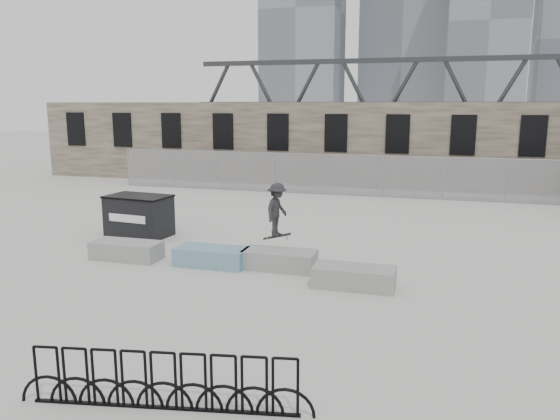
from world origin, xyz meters
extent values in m
plane|color=#B4B4AF|center=(0.00, 0.00, 0.00)|extent=(120.00, 120.00, 0.00)
cube|color=brown|center=(0.00, 16.25, 2.25)|extent=(36.00, 2.50, 4.50)
cube|color=black|center=(-16.00, 14.98, 2.90)|extent=(1.20, 0.12, 2.00)
cube|color=black|center=(-12.80, 14.98, 2.90)|extent=(1.20, 0.12, 2.00)
cube|color=black|center=(-9.60, 14.98, 2.90)|extent=(1.20, 0.12, 2.00)
cube|color=black|center=(-6.40, 14.98, 2.90)|extent=(1.20, 0.12, 2.00)
cube|color=black|center=(-3.20, 14.98, 2.90)|extent=(1.20, 0.12, 2.00)
cube|color=black|center=(0.00, 14.98, 2.90)|extent=(1.20, 0.12, 2.00)
cube|color=black|center=(3.20, 14.98, 2.90)|extent=(1.20, 0.12, 2.00)
cube|color=black|center=(6.40, 14.98, 2.90)|extent=(1.20, 0.12, 2.00)
cube|color=black|center=(9.60, 14.98, 2.90)|extent=(1.20, 0.12, 2.00)
cylinder|color=gray|center=(-11.00, 12.50, 1.00)|extent=(0.06, 0.06, 2.00)
cylinder|color=gray|center=(-8.25, 12.50, 1.00)|extent=(0.06, 0.06, 2.00)
cylinder|color=gray|center=(-5.50, 12.50, 1.00)|extent=(0.06, 0.06, 2.00)
cylinder|color=gray|center=(-2.75, 12.50, 1.00)|extent=(0.06, 0.06, 2.00)
cylinder|color=gray|center=(0.00, 12.50, 1.00)|extent=(0.06, 0.06, 2.00)
cylinder|color=gray|center=(2.75, 12.50, 1.00)|extent=(0.06, 0.06, 2.00)
cylinder|color=gray|center=(5.50, 12.50, 1.00)|extent=(0.06, 0.06, 2.00)
cylinder|color=gray|center=(8.25, 12.50, 1.00)|extent=(0.06, 0.06, 2.00)
cube|color=#99999E|center=(0.00, 12.50, 1.00)|extent=(22.00, 0.02, 2.00)
cylinder|color=gray|center=(0.00, 12.50, 2.00)|extent=(22.00, 0.04, 0.04)
cube|color=gray|center=(-3.36, -0.27, 0.26)|extent=(2.00, 0.90, 0.51)
cube|color=#2D471E|center=(-3.36, -0.27, 0.45)|extent=(1.76, 0.66, 0.10)
cube|color=teal|center=(-0.73, -0.19, 0.26)|extent=(2.00, 0.90, 0.51)
cube|color=#2D471E|center=(-0.73, -0.19, 0.45)|extent=(1.76, 0.66, 0.10)
cube|color=gray|center=(1.18, 0.02, 0.26)|extent=(2.00, 0.90, 0.51)
cube|color=#2D471E|center=(1.18, 0.02, 0.45)|extent=(1.76, 0.66, 0.10)
cube|color=gray|center=(3.37, -0.92, 0.26)|extent=(2.00, 0.90, 0.51)
cube|color=#2D471E|center=(3.37, -0.92, 0.45)|extent=(1.76, 0.66, 0.10)
cube|color=black|center=(-4.47, 2.36, 0.67)|extent=(2.20, 1.47, 1.35)
cube|color=black|center=(-4.47, 2.36, 1.37)|extent=(2.25, 1.53, 0.06)
cube|color=white|center=(-4.54, 1.72, 0.72)|extent=(1.44, 0.18, 0.26)
cube|color=black|center=(1.47, -7.16, 0.02)|extent=(4.00, 0.77, 0.04)
torus|color=black|center=(-0.30, -7.47, 0.45)|extent=(0.89, 0.20, 0.89)
torus|color=black|center=(0.14, -7.39, 0.45)|extent=(0.89, 0.20, 0.89)
torus|color=black|center=(0.58, -7.31, 0.45)|extent=(0.89, 0.20, 0.89)
torus|color=black|center=(1.03, -7.23, 0.45)|extent=(0.89, 0.20, 0.89)
torus|color=black|center=(1.47, -7.16, 0.45)|extent=(0.89, 0.20, 0.89)
torus|color=black|center=(1.91, -7.08, 0.45)|extent=(0.89, 0.20, 0.89)
torus|color=black|center=(2.36, -7.00, 0.45)|extent=(0.89, 0.20, 0.89)
torus|color=black|center=(2.80, -6.92, 0.45)|extent=(0.89, 0.20, 0.89)
torus|color=black|center=(3.24, -6.84, 0.45)|extent=(0.89, 0.20, 0.89)
cube|color=slate|center=(-20.00, 90.00, 21.00)|extent=(14.00, 12.00, 42.00)
cube|color=slate|center=(-2.00, 100.00, 24.00)|extent=(16.00, 14.00, 48.00)
cube|color=slate|center=(12.00, 85.00, 17.00)|extent=(12.00, 12.00, 34.00)
cube|color=#2D3033|center=(10.00, 55.00, 4.00)|extent=(70.00, 3.00, 1.20)
cube|color=#2D3033|center=(10.00, 55.00, 9.50)|extent=(70.00, 0.60, 0.60)
cube|color=gray|center=(-20.00, 55.00, 2.00)|extent=(2.00, 3.00, 4.00)
imported|color=#232326|center=(0.92, 0.71, 1.52)|extent=(0.73, 1.06, 1.50)
cube|color=black|center=(0.92, 0.71, 0.74)|extent=(0.81, 0.31, 0.20)
cylinder|color=beige|center=(0.64, 0.64, 0.69)|extent=(0.06, 0.03, 0.06)
cylinder|color=beige|center=(0.64, 0.78, 0.69)|extent=(0.06, 0.03, 0.06)
cylinder|color=beige|center=(1.20, 0.64, 0.69)|extent=(0.06, 0.03, 0.06)
cylinder|color=beige|center=(1.20, 0.78, 0.69)|extent=(0.06, 0.03, 0.06)
camera|label=1|loc=(5.15, -13.78, 4.47)|focal=35.00mm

